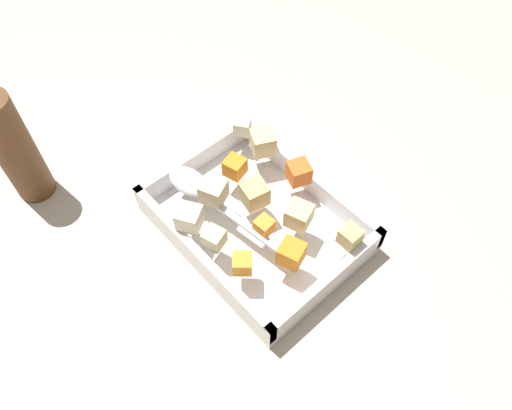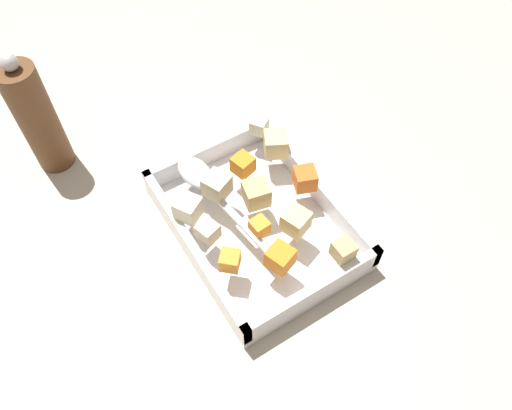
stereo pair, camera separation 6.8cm
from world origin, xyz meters
name	(u,v)px [view 2 (the right image)]	position (x,y,z in m)	size (l,w,h in m)	color
ground_plane	(257,237)	(0.00, 0.00, 0.00)	(4.00, 4.00, 0.00)	#BCB29E
baking_dish	(256,223)	(0.01, -0.01, 0.02)	(0.29, 0.22, 0.05)	silver
carrot_chunk_near_spoon	(243,165)	(0.08, -0.03, 0.07)	(0.03, 0.03, 0.03)	orange
carrot_chunk_far_right	(305,179)	(0.01, -0.09, 0.07)	(0.03, 0.03, 0.03)	orange
carrot_chunk_mid_right	(230,260)	(-0.04, 0.07, 0.06)	(0.02, 0.02, 0.02)	orange
carrot_chunk_mid_left	(280,258)	(-0.08, 0.01, 0.07)	(0.03, 0.03, 0.03)	orange
carrot_chunk_center	(259,227)	(-0.02, 0.01, 0.06)	(0.02, 0.02, 0.02)	orange
potato_chunk_under_handle	(296,221)	(-0.04, -0.04, 0.07)	(0.03, 0.03, 0.03)	#E0CC89
potato_chunk_corner_nw	(188,208)	(0.05, 0.08, 0.07)	(0.03, 0.03, 0.03)	beige
potato_chunk_far_left	(343,250)	(-0.11, -0.06, 0.06)	(0.03, 0.03, 0.03)	tan
potato_chunk_near_left	(256,194)	(0.02, -0.01, 0.07)	(0.03, 0.03, 0.03)	tan
potato_chunk_rim_edge	(217,186)	(0.06, 0.02, 0.07)	(0.03, 0.03, 0.03)	beige
potato_chunk_corner_ne	(208,231)	(0.01, 0.07, 0.06)	(0.03, 0.03, 0.03)	beige
potato_chunk_back_center	(259,126)	(0.13, -0.09, 0.06)	(0.02, 0.02, 0.02)	beige
potato_chunk_corner_se	(276,144)	(0.09, -0.09, 0.07)	(0.03, 0.03, 0.03)	#E0CC89
serving_spoon	(201,179)	(0.09, 0.04, 0.06)	(0.22, 0.05, 0.02)	silver
pepper_mill	(37,118)	(0.29, 0.20, 0.10)	(0.06, 0.06, 0.21)	brown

